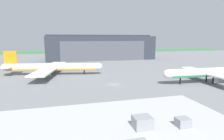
# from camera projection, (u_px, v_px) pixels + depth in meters

# --- Properties ---
(ground_plane) EXTENTS (440.00, 440.00, 0.00)m
(ground_plane) POSITION_uv_depth(u_px,v_px,m) (113.00, 85.00, 70.40)
(ground_plane) COLOR slate
(grass_field_strip) EXTENTS (440.00, 56.00, 0.08)m
(grass_field_strip) POSITION_uv_depth(u_px,v_px,m) (77.00, 52.00, 249.38)
(grass_field_strip) COLOR #387840
(grass_field_strip) RESTS_ON ground_plane
(maintenance_hangar) EXTENTS (87.73, 28.53, 20.47)m
(maintenance_hangar) POSITION_uv_depth(u_px,v_px,m) (101.00, 48.00, 156.36)
(maintenance_hangar) COLOR #2D333D
(maintenance_hangar) RESTS_ON ground_plane
(airliner_near_left) EXTENTS (37.41, 31.31, 11.99)m
(airliner_near_left) POSITION_uv_depth(u_px,v_px,m) (207.00, 73.00, 72.57)
(airliner_near_left) COLOR white
(airliner_near_left) RESTS_ON ground_plane
(airliner_far_left) EXTENTS (47.31, 43.01, 11.57)m
(airliner_far_left) POSITION_uv_depth(u_px,v_px,m) (52.00, 67.00, 88.59)
(airliner_far_left) COLOR silver
(airliner_far_left) RESTS_ON ground_plane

